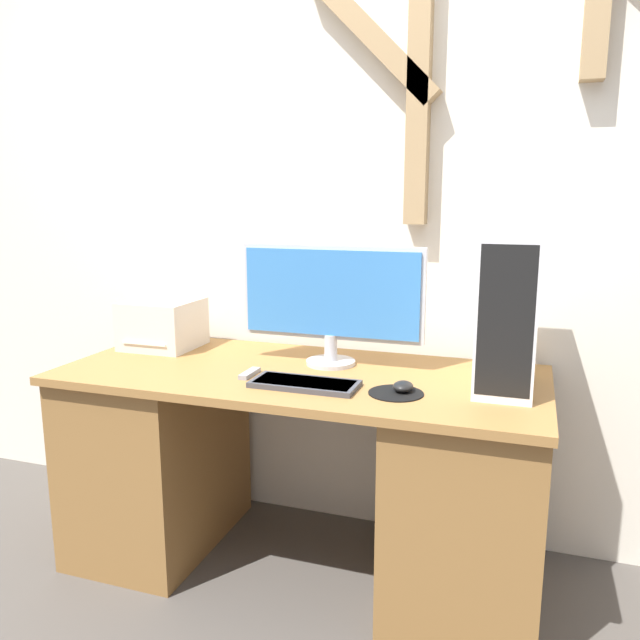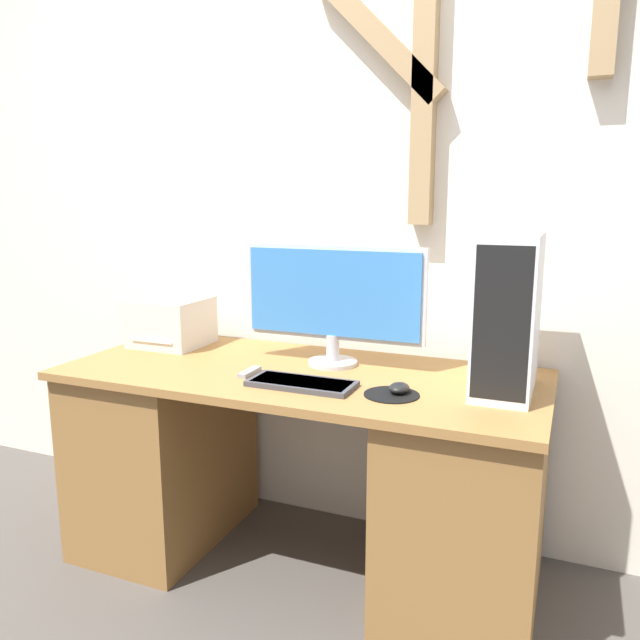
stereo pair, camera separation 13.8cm
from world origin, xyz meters
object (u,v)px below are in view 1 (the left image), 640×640
computer_tower (508,312)px  mouse (403,386)px  keyboard (305,383)px  monitor (331,298)px  printer (163,324)px  remote_control (250,373)px

computer_tower → mouse: bearing=-153.5°
keyboard → computer_tower: size_ratio=0.70×
monitor → mouse: monitor is taller
keyboard → monitor: bearing=90.7°
keyboard → printer: (-0.76, 0.33, 0.09)m
monitor → keyboard: 0.39m
keyboard → mouse: 0.33m
mouse → remote_control: (-0.55, 0.02, -0.01)m
monitor → remote_control: 0.41m
remote_control → computer_tower: bearing=9.0°
printer → remote_control: size_ratio=2.36×
remote_control → monitor: bearing=46.6°
mouse → remote_control: mouse is taller
mouse → remote_control: size_ratio=0.69×
keyboard → printer: size_ratio=1.26×
monitor → computer_tower: size_ratio=1.36×
mouse → monitor: bearing=142.0°
printer → remote_control: (0.53, -0.27, -0.09)m
keyboard → remote_control: 0.24m
keyboard → mouse: size_ratio=4.28×
mouse → computer_tower: computer_tower is taller
computer_tower → printer: computer_tower is taller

